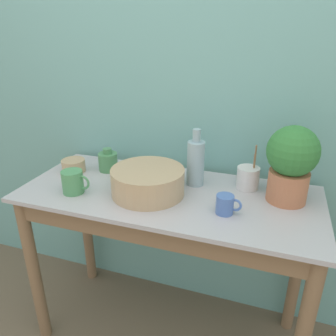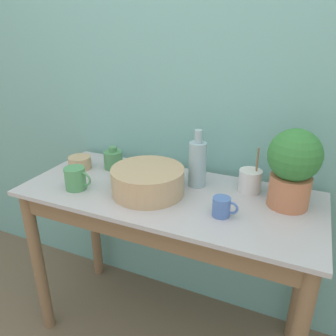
{
  "view_description": "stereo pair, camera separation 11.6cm",
  "coord_description": "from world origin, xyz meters",
  "px_view_note": "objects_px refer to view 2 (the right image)",
  "views": [
    {
      "loc": [
        0.43,
        -0.96,
        1.55
      ],
      "look_at": [
        0.0,
        0.29,
        0.98
      ],
      "focal_mm": 35.0,
      "sensor_mm": 36.0,
      "label": 1
    },
    {
      "loc": [
        0.53,
        -0.92,
        1.55
      ],
      "look_at": [
        0.0,
        0.29,
        0.98
      ],
      "focal_mm": 35.0,
      "sensor_mm": 36.0,
      "label": 2
    }
  ],
  "objects_px": {
    "mug_blue": "(222,207)",
    "bowl_small_tan": "(80,162)",
    "potted_plant": "(293,166)",
    "bottle_tall": "(197,163)",
    "utensil_cup": "(250,181)",
    "mug_green": "(76,178)",
    "bowl_wash_large": "(148,181)",
    "bottle_short": "(113,159)"
  },
  "relations": [
    {
      "from": "bottle_short",
      "to": "bowl_small_tan",
      "type": "relative_size",
      "value": 1.01
    },
    {
      "from": "bowl_small_tan",
      "to": "potted_plant",
      "type": "bearing_deg",
      "value": 1.42
    },
    {
      "from": "bowl_wash_large",
      "to": "bottle_tall",
      "type": "relative_size",
      "value": 1.2
    },
    {
      "from": "potted_plant",
      "to": "bottle_tall",
      "type": "distance_m",
      "value": 0.42
    },
    {
      "from": "bowl_wash_large",
      "to": "mug_green",
      "type": "relative_size",
      "value": 2.43
    },
    {
      "from": "bowl_small_tan",
      "to": "bowl_wash_large",
      "type": "bearing_deg",
      "value": -13.04
    },
    {
      "from": "mug_green",
      "to": "utensil_cup",
      "type": "relative_size",
      "value": 0.63
    },
    {
      "from": "potted_plant",
      "to": "bowl_wash_large",
      "type": "bearing_deg",
      "value": -167.33
    },
    {
      "from": "bowl_wash_large",
      "to": "mug_blue",
      "type": "bearing_deg",
      "value": -9.45
    },
    {
      "from": "bowl_wash_large",
      "to": "utensil_cup",
      "type": "height_order",
      "value": "utensil_cup"
    },
    {
      "from": "mug_blue",
      "to": "bowl_small_tan",
      "type": "relative_size",
      "value": 0.87
    },
    {
      "from": "bottle_tall",
      "to": "mug_blue",
      "type": "xyz_separation_m",
      "value": [
        0.18,
        -0.22,
        -0.07
      ]
    },
    {
      "from": "potted_plant",
      "to": "utensil_cup",
      "type": "xyz_separation_m",
      "value": [
        -0.17,
        0.07,
        -0.13
      ]
    },
    {
      "from": "mug_blue",
      "to": "bowl_small_tan",
      "type": "height_order",
      "value": "mug_blue"
    },
    {
      "from": "bowl_wash_large",
      "to": "bottle_short",
      "type": "distance_m",
      "value": 0.34
    },
    {
      "from": "mug_green",
      "to": "utensil_cup",
      "type": "distance_m",
      "value": 0.79
    },
    {
      "from": "potted_plant",
      "to": "mug_blue",
      "type": "bearing_deg",
      "value": -140.2
    },
    {
      "from": "bottle_short",
      "to": "bowl_small_tan",
      "type": "distance_m",
      "value": 0.18
    },
    {
      "from": "mug_blue",
      "to": "bowl_wash_large",
      "type": "bearing_deg",
      "value": 170.55
    },
    {
      "from": "utensil_cup",
      "to": "potted_plant",
      "type": "bearing_deg",
      "value": -21.97
    },
    {
      "from": "bottle_short",
      "to": "utensil_cup",
      "type": "relative_size",
      "value": 0.56
    },
    {
      "from": "bottle_short",
      "to": "utensil_cup",
      "type": "xyz_separation_m",
      "value": [
        0.71,
        0.02,
        0.0
      ]
    },
    {
      "from": "utensil_cup",
      "to": "bowl_wash_large",
      "type": "bearing_deg",
      "value": -154.23
    },
    {
      "from": "bottle_short",
      "to": "mug_blue",
      "type": "distance_m",
      "value": 0.69
    },
    {
      "from": "mug_blue",
      "to": "bottle_short",
      "type": "bearing_deg",
      "value": 160.06
    },
    {
      "from": "mug_blue",
      "to": "mug_green",
      "type": "xyz_separation_m",
      "value": [
        -0.68,
        -0.04,
        0.01
      ]
    },
    {
      "from": "bottle_short",
      "to": "mug_green",
      "type": "relative_size",
      "value": 0.89
    },
    {
      "from": "utensil_cup",
      "to": "bowl_small_tan",
      "type": "bearing_deg",
      "value": -173.8
    },
    {
      "from": "bowl_wash_large",
      "to": "mug_blue",
      "type": "xyz_separation_m",
      "value": [
        0.36,
        -0.06,
        -0.02
      ]
    },
    {
      "from": "bottle_tall",
      "to": "utensil_cup",
      "type": "distance_m",
      "value": 0.25
    },
    {
      "from": "potted_plant",
      "to": "mug_blue",
      "type": "height_order",
      "value": "potted_plant"
    },
    {
      "from": "mug_blue",
      "to": "utensil_cup",
      "type": "relative_size",
      "value": 0.48
    },
    {
      "from": "bowl_wash_large",
      "to": "mug_green",
      "type": "height_order",
      "value": "bowl_wash_large"
    },
    {
      "from": "potted_plant",
      "to": "mug_green",
      "type": "xyz_separation_m",
      "value": [
        -0.91,
        -0.23,
        -0.13
      ]
    },
    {
      "from": "potted_plant",
      "to": "mug_green",
      "type": "height_order",
      "value": "potted_plant"
    },
    {
      "from": "potted_plant",
      "to": "utensil_cup",
      "type": "height_order",
      "value": "potted_plant"
    },
    {
      "from": "bowl_small_tan",
      "to": "utensil_cup",
      "type": "distance_m",
      "value": 0.88
    },
    {
      "from": "bottle_tall",
      "to": "mug_green",
      "type": "bearing_deg",
      "value": -152.32
    },
    {
      "from": "bowl_small_tan",
      "to": "mug_blue",
      "type": "bearing_deg",
      "value": -11.48
    },
    {
      "from": "utensil_cup",
      "to": "bottle_short",
      "type": "bearing_deg",
      "value": -178.08
    },
    {
      "from": "bottle_tall",
      "to": "bowl_small_tan",
      "type": "xyz_separation_m",
      "value": [
        -0.63,
        -0.06,
        -0.08
      ]
    },
    {
      "from": "bottle_tall",
      "to": "bottle_short",
      "type": "height_order",
      "value": "bottle_tall"
    }
  ]
}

